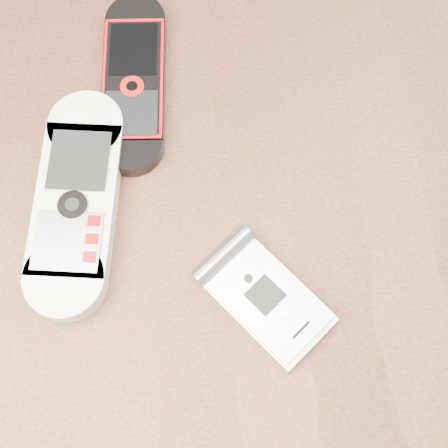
% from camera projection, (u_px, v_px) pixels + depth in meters
% --- Properties ---
extents(ground, '(4.00, 4.00, 0.00)m').
position_uv_depth(ground, '(221.00, 358.00, 1.18)').
color(ground, '#472B19').
rests_on(ground, ground).
extents(table, '(1.20, 0.80, 0.75)m').
position_uv_depth(table, '(219.00, 266.00, 0.57)').
color(table, black).
rests_on(table, ground).
extents(nokia_white, '(0.09, 0.19, 0.02)m').
position_uv_depth(nokia_white, '(77.00, 201.00, 0.47)').
color(nokia_white, white).
rests_on(nokia_white, table).
extents(nokia_black_red, '(0.07, 0.17, 0.02)m').
position_uv_depth(nokia_black_red, '(134.00, 81.00, 0.51)').
color(nokia_black_red, black).
rests_on(nokia_black_red, table).
extents(motorola_razr, '(0.11, 0.11, 0.02)m').
position_uv_depth(motorola_razr, '(267.00, 300.00, 0.45)').
color(motorola_razr, '#BABABF').
rests_on(motorola_razr, table).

